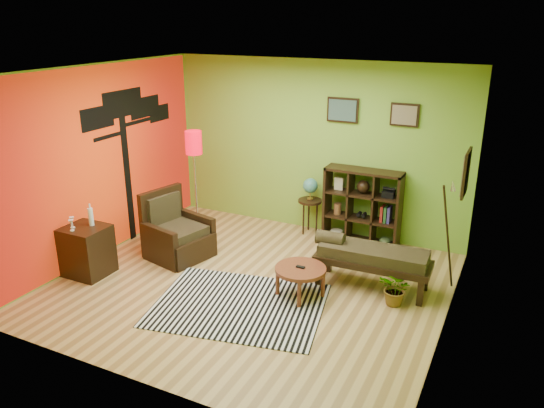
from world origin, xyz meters
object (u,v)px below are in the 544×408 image
at_px(armchair, 176,237).
at_px(floor_lamp, 194,153).
at_px(cube_shelf, 363,207).
at_px(bench, 370,256).
at_px(coffee_table, 300,272).
at_px(side_cabinet, 87,250).
at_px(potted_plant, 396,292).
at_px(globe_table, 310,192).

relative_size(armchair, floor_lamp, 0.56).
relative_size(cube_shelf, bench, 0.78).
bearing_deg(coffee_table, cube_shelf, 84.35).
relative_size(side_cabinet, bench, 0.66).
bearing_deg(coffee_table, bench, 41.28).
distance_m(armchair, bench, 2.89).
bearing_deg(floor_lamp, bench, -7.37).
height_order(floor_lamp, potted_plant, floor_lamp).
height_order(coffee_table, armchair, armchair).
bearing_deg(side_cabinet, armchair, 53.66).
bearing_deg(armchair, globe_table, 49.13).
bearing_deg(armchair, coffee_table, -8.34).
xyz_separation_m(floor_lamp, bench, (2.96, -0.38, -0.98)).
bearing_deg(cube_shelf, potted_plant, -60.31).
xyz_separation_m(armchair, floor_lamp, (-0.08, 0.70, 1.13)).
relative_size(coffee_table, bench, 0.42).
height_order(floor_lamp, globe_table, floor_lamp).
bearing_deg(cube_shelf, floor_lamp, -157.73).
xyz_separation_m(coffee_table, bench, (0.72, 0.63, 0.10)).
xyz_separation_m(armchair, potted_plant, (3.32, 0.00, -0.12)).
relative_size(coffee_table, armchair, 0.66).
distance_m(side_cabinet, potted_plant, 4.21).
bearing_deg(armchair, bench, 6.25).
relative_size(armchair, potted_plant, 2.20).
distance_m(globe_table, cube_shelf, 0.90).
distance_m(coffee_table, bench, 0.96).
bearing_deg(potted_plant, side_cabinet, -165.74).
relative_size(globe_table, bench, 0.61).
bearing_deg(bench, side_cabinet, -159.65).
relative_size(coffee_table, cube_shelf, 0.55).
bearing_deg(side_cabinet, bench, 20.35).
height_order(floor_lamp, bench, floor_lamp).
bearing_deg(potted_plant, coffee_table, -164.64).
xyz_separation_m(globe_table, cube_shelf, (0.89, 0.00, -0.12)).
bearing_deg(coffee_table, globe_table, 109.01).
bearing_deg(armchair, cube_shelf, 35.75).
distance_m(floor_lamp, bench, 3.14).
relative_size(coffee_table, side_cabinet, 0.65).
relative_size(coffee_table, globe_table, 0.69).
bearing_deg(floor_lamp, coffee_table, -24.36).
distance_m(armchair, globe_table, 2.27).
relative_size(armchair, side_cabinet, 0.98).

